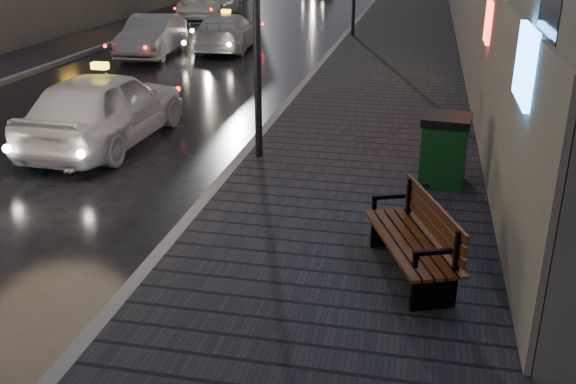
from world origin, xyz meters
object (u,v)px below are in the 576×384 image
Objects in this scene: trash_bin at (444,149)px; car_left_mid at (152,36)px; bench at (417,238)px; taxi_near at (105,107)px; taxi_far at (209,3)px; taxi_mid at (227,32)px.

trash_bin is 15.22m from car_left_mid.
bench is 0.44× the size of taxi_near.
taxi_near is (-6.66, 4.65, 0.15)m from bench.
bench is 17.67m from car_left_mid.
taxi_far is at bearing 124.08° from trash_bin.
taxi_near reaches higher than taxi_mid.
car_left_mid reaches higher than bench.
car_left_mid is 0.92× the size of taxi_mid.
trash_bin is (0.37, 3.39, 0.11)m from bench.
car_left_mid is 11.31m from taxi_far.
bench is 0.48× the size of car_left_mid.
car_left_mid is (-9.86, 14.67, 0.06)m from bench.
trash_bin is at bearing -61.50° from taxi_far.
car_left_mid is at bearing 138.63° from trash_bin.
bench is 0.42× the size of taxi_far.
taxi_near is 11.84m from taxi_mid.
car_left_mid is at bearing 102.81° from bench.
taxi_near reaches higher than trash_bin.
trash_bin reaches higher than bench.
car_left_mid reaches higher than taxi_mid.
taxi_mid is (-7.94, 13.07, -0.09)m from trash_bin.
taxi_far reaches higher than trash_bin.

